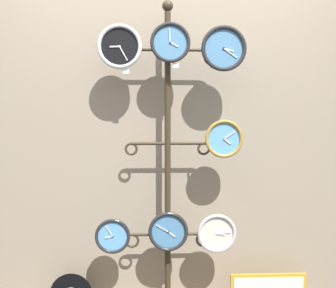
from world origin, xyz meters
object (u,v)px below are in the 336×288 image
(clock_bottom_left, at_px, (113,236))
(clock_bottom_right, at_px, (217,233))
(display_stand, at_px, (168,202))
(clock_middle_right, at_px, (224,139))
(clock_bottom_center, at_px, (168,231))
(clock_top_left, at_px, (120,47))
(clock_top_center, at_px, (170,43))
(clock_top_right, at_px, (224,49))

(clock_bottom_left, height_order, clock_bottom_right, clock_bottom_right)
(display_stand, height_order, clock_middle_right, display_stand)
(clock_middle_right, distance_m, clock_bottom_center, 0.70)
(clock_top_left, xyz_separation_m, clock_bottom_right, (0.62, -0.02, -1.20))
(clock_top_left, height_order, clock_bottom_center, clock_top_left)
(clock_top_left, distance_m, clock_top_center, 0.32)
(display_stand, relative_size, clock_bottom_left, 9.39)
(clock_bottom_left, relative_size, clock_bottom_right, 0.89)
(clock_bottom_left, bearing_deg, display_stand, 15.99)
(display_stand, bearing_deg, clock_top_left, -165.31)
(clock_top_right, distance_m, clock_bottom_left, 1.39)
(clock_top_right, bearing_deg, clock_bottom_center, 175.92)
(clock_middle_right, distance_m, clock_bottom_right, 0.62)
(clock_top_right, relative_size, clock_middle_right, 1.17)
(clock_bottom_left, distance_m, clock_bottom_right, 0.67)
(clock_top_center, bearing_deg, display_stand, 97.63)
(clock_bottom_center, xyz_separation_m, clock_bottom_right, (0.32, -0.01, -0.01))
(clock_top_right, height_order, clock_bottom_center, clock_top_right)
(clock_top_left, bearing_deg, clock_bottom_center, -1.82)
(clock_top_center, bearing_deg, clock_bottom_right, -2.41)
(clock_top_left, relative_size, clock_middle_right, 1.15)
(clock_top_right, height_order, clock_bottom_left, clock_top_right)
(clock_bottom_center, bearing_deg, clock_top_center, -7.17)
(clock_bottom_right, bearing_deg, clock_top_left, 177.78)
(clock_bottom_right, bearing_deg, clock_top_center, 177.59)
(clock_top_center, bearing_deg, clock_bottom_left, -178.26)
(display_stand, xyz_separation_m, clock_top_right, (0.35, -0.11, 1.00))
(display_stand, distance_m, clock_middle_right, 0.57)
(display_stand, xyz_separation_m, clock_top_center, (0.01, -0.09, 1.04))
(clock_middle_right, bearing_deg, clock_top_right, -127.33)
(clock_top_right, relative_size, clock_bottom_center, 1.11)
(clock_middle_right, bearing_deg, clock_top_left, 177.96)
(clock_bottom_left, height_order, clock_bottom_center, clock_bottom_center)
(clock_bottom_right, bearing_deg, clock_top_right, -17.63)
(clock_top_right, xyz_separation_m, clock_bottom_left, (-0.71, 0.01, -1.19))
(clock_top_left, bearing_deg, clock_bottom_left, -156.81)
(display_stand, height_order, clock_bottom_left, display_stand)
(display_stand, height_order, clock_bottom_right, display_stand)
(display_stand, relative_size, clock_middle_right, 8.69)
(display_stand, xyz_separation_m, clock_middle_right, (0.36, -0.10, 0.43))
(clock_top_right, bearing_deg, clock_top_left, 176.98)
(clock_top_center, relative_size, clock_bottom_right, 1.00)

